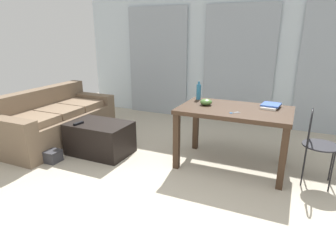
{
  "coord_description": "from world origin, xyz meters",
  "views": [
    {
      "loc": [
        1.02,
        -1.91,
        1.61
      ],
      "look_at": [
        -0.51,
        1.42,
        0.41
      ],
      "focal_mm": 30.72,
      "sensor_mm": 36.0,
      "label": 1
    }
  ],
  "objects": [
    {
      "name": "scissors",
      "position": [
        0.39,
        1.22,
        0.75
      ],
      "size": [
        0.11,
        0.11,
        0.0
      ],
      "color": "#9EA0A5",
      "rests_on": "craft_table"
    },
    {
      "name": "curtains",
      "position": [
        0.0,
        3.29,
        1.04
      ],
      "size": [
        4.42,
        0.03,
        2.08
      ],
      "color": "#99A3AD",
      "rests_on": "ground"
    },
    {
      "name": "craft_table",
      "position": [
        0.36,
        1.44,
        0.64
      ],
      "size": [
        1.31,
        0.8,
        0.75
      ],
      "color": "#382619",
      "rests_on": "ground"
    },
    {
      "name": "book_stack",
      "position": [
        0.75,
        1.65,
        0.77
      ],
      "size": [
        0.23,
        0.29,
        0.04
      ],
      "color": "silver",
      "rests_on": "craft_table"
    },
    {
      "name": "bowl",
      "position": [
        0.0,
        1.45,
        0.79
      ],
      "size": [
        0.15,
        0.15,
        0.08
      ],
      "primitive_type": "ellipsoid",
      "color": "#477033",
      "rests_on": "craft_table"
    },
    {
      "name": "wall_back",
      "position": [
        0.0,
        3.37,
        1.22
      ],
      "size": [
        6.22,
        0.1,
        2.45
      ],
      "primitive_type": "cube",
      "color": "silver",
      "rests_on": "ground"
    },
    {
      "name": "couch",
      "position": [
        -2.32,
        1.21,
        0.31
      ],
      "size": [
        0.89,
        1.85,
        0.78
      ],
      "color": "brown",
      "rests_on": "ground"
    },
    {
      "name": "bottle_near",
      "position": [
        -0.19,
        1.72,
        0.85
      ],
      "size": [
        0.06,
        0.06,
        0.24
      ],
      "color": "teal",
      "rests_on": "craft_table"
    },
    {
      "name": "shoebox",
      "position": [
        -1.84,
        0.58,
        0.08
      ],
      "size": [
        0.33,
        0.19,
        0.15
      ],
      "color": "#38383D",
      "rests_on": "ground"
    },
    {
      "name": "ground_plane",
      "position": [
        0.0,
        1.29,
        0.0
      ],
      "size": [
        8.09,
        8.09,
        0.0
      ],
      "primitive_type": "plane",
      "color": "#B2A893"
    },
    {
      "name": "tv_remote_primary",
      "position": [
        -1.59,
        0.91,
        0.45
      ],
      "size": [
        0.06,
        0.15,
        0.03
      ],
      "primitive_type": "cube",
      "rotation": [
        0.0,
        0.0,
        -0.12
      ],
      "color": "black",
      "rests_on": "coffee_table"
    },
    {
      "name": "wire_chair",
      "position": [
        1.26,
        1.39,
        0.53
      ],
      "size": [
        0.38,
        0.39,
        0.85
      ],
      "color": "black",
      "rests_on": "ground"
    },
    {
      "name": "coffee_table",
      "position": [
        -1.38,
        1.07,
        0.22
      ],
      "size": [
        0.83,
        0.56,
        0.44
      ],
      "color": "black",
      "rests_on": "ground"
    }
  ]
}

